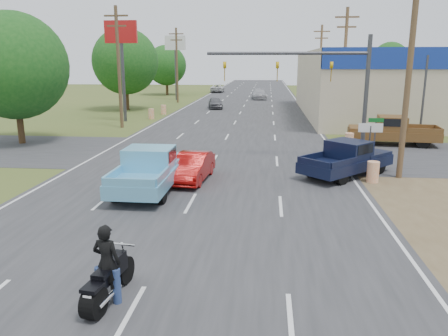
# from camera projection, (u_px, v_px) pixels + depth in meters

# --- Properties ---
(ground) EXTENTS (200.00, 200.00, 0.00)m
(ground) POSITION_uv_depth(u_px,v_px,m) (129.00, 316.00, 9.79)
(ground) COLOR #435321
(ground) RESTS_ON ground
(main_road) EXTENTS (15.00, 180.00, 0.02)m
(main_road) POSITION_uv_depth(u_px,v_px,m) (240.00, 113.00, 48.46)
(main_road) COLOR #2D2D30
(main_road) RESTS_ON ground
(cross_road) EXTENTS (120.00, 10.00, 0.02)m
(cross_road) POSITION_uv_depth(u_px,v_px,m) (218.00, 153.00, 27.19)
(cross_road) COLOR #2D2D30
(cross_road) RESTS_ON ground
(utility_pole_1) EXTENTS (2.00, 0.28, 10.00)m
(utility_pole_1) POSITION_uv_depth(u_px,v_px,m) (410.00, 67.00, 20.18)
(utility_pole_1) COLOR #4C3823
(utility_pole_1) RESTS_ON ground
(utility_pole_2) EXTENTS (2.00, 0.28, 10.00)m
(utility_pole_2) POSITION_uv_depth(u_px,v_px,m) (344.00, 64.00, 37.59)
(utility_pole_2) COLOR #4C3823
(utility_pole_2) RESTS_ON ground
(utility_pole_3) EXTENTS (2.00, 0.28, 10.00)m
(utility_pole_3) POSITION_uv_depth(u_px,v_px,m) (320.00, 64.00, 54.99)
(utility_pole_3) COLOR #4C3823
(utility_pole_3) RESTS_ON ground
(utility_pole_5) EXTENTS (2.00, 0.28, 10.00)m
(utility_pole_5) POSITION_uv_depth(u_px,v_px,m) (119.00, 64.00, 36.51)
(utility_pole_5) COLOR #4C3823
(utility_pole_5) RESTS_ON ground
(utility_pole_6) EXTENTS (2.00, 0.28, 10.00)m
(utility_pole_6) POSITION_uv_depth(u_px,v_px,m) (177.00, 63.00, 59.71)
(utility_pole_6) COLOR #4C3823
(utility_pole_6) RESTS_ON ground
(tree_0) EXTENTS (7.14, 7.14, 8.84)m
(tree_0) POSITION_uv_depth(u_px,v_px,m) (14.00, 66.00, 29.22)
(tree_0) COLOR #422D19
(tree_0) RESTS_ON ground
(tree_1) EXTENTS (7.56, 7.56, 9.36)m
(tree_1) POSITION_uv_depth(u_px,v_px,m) (125.00, 61.00, 50.36)
(tree_1) COLOR #422D19
(tree_1) RESTS_ON ground
(tree_2) EXTENTS (6.72, 6.72, 8.32)m
(tree_2) POSITION_uv_depth(u_px,v_px,m) (166.00, 65.00, 73.78)
(tree_2) COLOR #422D19
(tree_2) RESTS_ON ground
(tree_5) EXTENTS (7.98, 7.98, 9.88)m
(tree_5) POSITION_uv_depth(u_px,v_px,m) (390.00, 60.00, 97.36)
(tree_5) COLOR #422D19
(tree_5) RESTS_ON ground
(tree_6) EXTENTS (8.82, 8.82, 10.92)m
(tree_6) POSITION_uv_depth(u_px,v_px,m) (128.00, 58.00, 102.96)
(tree_6) COLOR #422D19
(tree_6) RESTS_ON ground
(barrel_0) EXTENTS (0.56, 0.56, 1.00)m
(barrel_0) POSITION_uv_depth(u_px,v_px,m) (373.00, 172.00, 20.50)
(barrel_0) COLOR orange
(barrel_0) RESTS_ON ground
(barrel_1) EXTENTS (0.56, 0.56, 1.00)m
(barrel_1) POSITION_uv_depth(u_px,v_px,m) (349.00, 141.00, 28.68)
(barrel_1) COLOR orange
(barrel_1) RESTS_ON ground
(barrel_2) EXTENTS (0.56, 0.56, 1.00)m
(barrel_2) POSITION_uv_depth(u_px,v_px,m) (151.00, 114.00, 43.35)
(barrel_2) COLOR orange
(barrel_2) RESTS_ON ground
(barrel_3) EXTENTS (0.56, 0.56, 1.00)m
(barrel_3) POSITION_uv_depth(u_px,v_px,m) (164.00, 110.00, 47.19)
(barrel_3) COLOR orange
(barrel_3) RESTS_ON ground
(pole_sign_left_near) EXTENTS (3.00, 0.35, 9.20)m
(pole_sign_left_near) POSITION_uv_depth(u_px,v_px,m) (121.00, 43.00, 40.03)
(pole_sign_left_near) COLOR #3F3F44
(pole_sign_left_near) RESTS_ON ground
(pole_sign_left_far) EXTENTS (3.00, 0.35, 9.20)m
(pole_sign_left_far) POSITION_uv_depth(u_px,v_px,m) (175.00, 50.00, 63.23)
(pole_sign_left_far) COLOR #3F3F44
(pole_sign_left_far) RESTS_ON ground
(lane_sign) EXTENTS (1.20, 0.08, 2.52)m
(lane_sign) POSITION_uv_depth(u_px,v_px,m) (370.00, 136.00, 22.09)
(lane_sign) COLOR #3F3F44
(lane_sign) RESTS_ON ground
(street_name_sign) EXTENTS (0.80, 0.08, 2.61)m
(street_name_sign) POSITION_uv_depth(u_px,v_px,m) (375.00, 137.00, 23.55)
(street_name_sign) COLOR #3F3F44
(street_name_sign) RESTS_ON ground
(signal_mast) EXTENTS (9.12, 0.40, 7.00)m
(signal_mast) POSITION_uv_depth(u_px,v_px,m) (319.00, 75.00, 24.53)
(signal_mast) COLOR #3F3F44
(signal_mast) RESTS_ON ground
(red_convertible) EXTENTS (1.77, 4.12, 1.32)m
(red_convertible) POSITION_uv_depth(u_px,v_px,m) (192.00, 167.00, 20.74)
(red_convertible) COLOR #8F0806
(red_convertible) RESTS_ON ground
(motorcycle) EXTENTS (0.78, 2.33, 1.18)m
(motorcycle) POSITION_uv_depth(u_px,v_px,m) (107.00, 283.00, 10.16)
(motorcycle) COLOR black
(motorcycle) RESTS_ON ground
(rider) EXTENTS (0.73, 0.53, 1.84)m
(rider) POSITION_uv_depth(u_px,v_px,m) (107.00, 266.00, 10.12)
(rider) COLOR black
(rider) RESTS_ON ground
(blue_pickup) EXTENTS (2.26, 5.79, 1.92)m
(blue_pickup) POSITION_uv_depth(u_px,v_px,m) (150.00, 169.00, 19.20)
(blue_pickup) COLOR black
(blue_pickup) RESTS_ON ground
(navy_pickup) EXTENTS (5.15, 5.20, 1.75)m
(navy_pickup) POSITION_uv_depth(u_px,v_px,m) (348.00, 158.00, 21.70)
(navy_pickup) COLOR black
(navy_pickup) RESTS_ON ground
(brown_pickup) EXTENTS (6.13, 2.97, 1.96)m
(brown_pickup) POSITION_uv_depth(u_px,v_px,m) (391.00, 130.00, 29.74)
(brown_pickup) COLOR black
(brown_pickup) RESTS_ON ground
(distant_car_grey) EXTENTS (2.28, 4.22, 1.36)m
(distant_car_grey) POSITION_uv_depth(u_px,v_px,m) (215.00, 103.00, 52.94)
(distant_car_grey) COLOR #5C5C61
(distant_car_grey) RESTS_ON ground
(distant_car_silver) EXTENTS (2.53, 5.45, 1.54)m
(distant_car_silver) POSITION_uv_depth(u_px,v_px,m) (259.00, 94.00, 66.27)
(distant_car_silver) COLOR #AAA9AE
(distant_car_silver) RESTS_ON ground
(distant_car_white) EXTENTS (2.60, 5.28, 1.44)m
(distant_car_white) POSITION_uv_depth(u_px,v_px,m) (217.00, 88.00, 81.10)
(distant_car_white) COLOR silver
(distant_car_white) RESTS_ON ground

